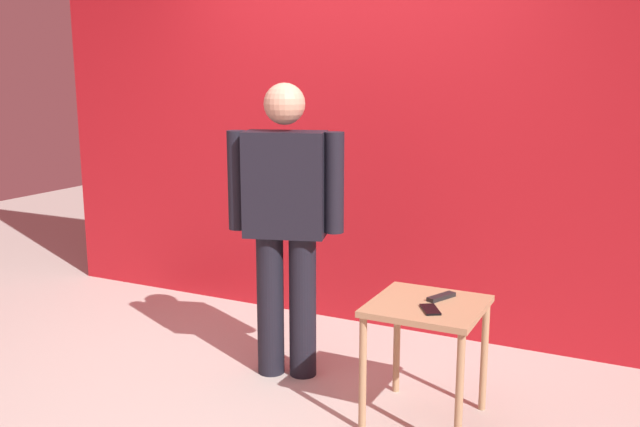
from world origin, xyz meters
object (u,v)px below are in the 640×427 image
Objects in this scene: side_table at (427,322)px; tv_remote at (441,297)px; cell_phone at (430,309)px; standing_person at (286,216)px.

side_table is 3.55× the size of tv_remote.
cell_phone is 0.85× the size of tv_remote.
standing_person is 2.71× the size of side_table.
tv_remote reaches higher than cell_phone.
tv_remote is (-0.00, 0.19, 0.01)m from cell_phone.
cell_phone is at bearing -64.96° from side_table.
cell_phone is at bearing -16.53° from standing_person.
standing_person is at bearing 168.63° from side_table.
tv_remote is (0.91, -0.08, -0.30)m from standing_person.
standing_person is at bearing -161.41° from tv_remote.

